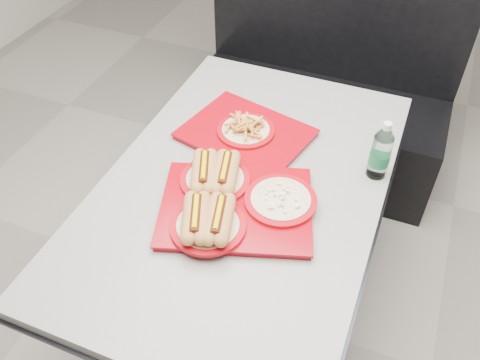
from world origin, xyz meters
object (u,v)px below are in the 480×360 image
at_px(tray_far, 246,132).
at_px(water_bottle, 381,153).
at_px(diner_table, 244,215).
at_px(tray_near, 230,201).
at_px(booth_bench, 320,95).

bearing_deg(tray_far, water_bottle, -2.37).
xyz_separation_m(diner_table, tray_near, (0.00, -0.13, 0.20)).
distance_m(booth_bench, water_bottle, 1.07).
bearing_deg(water_bottle, tray_near, -139.60).
height_order(diner_table, tray_far, tray_far).
relative_size(booth_bench, water_bottle, 6.24).
bearing_deg(water_bottle, tray_far, 177.63).
distance_m(diner_table, water_bottle, 0.52).
relative_size(diner_table, water_bottle, 6.57).
distance_m(tray_far, water_bottle, 0.49).
relative_size(tray_near, water_bottle, 2.59).
bearing_deg(tray_near, water_bottle, 40.40).
relative_size(diner_table, tray_near, 2.53).
bearing_deg(tray_near, diner_table, 92.16).
height_order(booth_bench, water_bottle, booth_bench).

